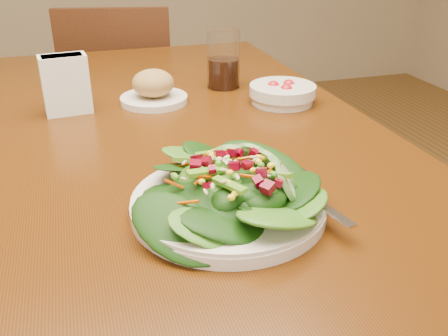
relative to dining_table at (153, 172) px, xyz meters
The scene contains 7 objects.
dining_table is the anchor object (origin of this frame).
chair_far 0.92m from the dining_table, 88.02° to the left, with size 0.48×0.48×0.87m.
salad_plate 0.39m from the dining_table, 80.03° to the right, with size 0.28×0.27×0.08m.
bread_plate 0.20m from the dining_table, 76.43° to the left, with size 0.15×0.15×0.08m.
tomato_bowl 0.34m from the dining_table, 10.58° to the left, with size 0.15×0.15×0.05m.
drinking_glass 0.35m from the dining_table, 44.14° to the left, with size 0.08×0.08×0.14m.
napkin_holder 0.26m from the dining_table, 138.83° to the left, with size 0.10×0.06×0.12m.
Camera 1 is at (-0.13, -0.93, 1.11)m, focal length 40.00 mm.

